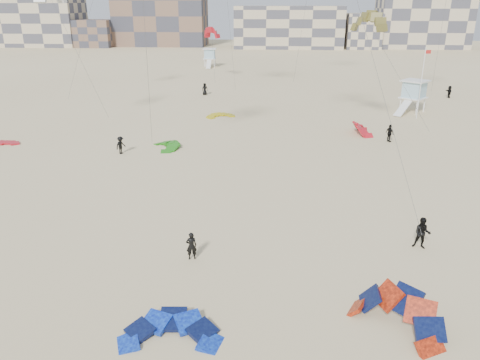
# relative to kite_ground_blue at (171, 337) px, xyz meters

# --- Properties ---
(ground) EXTENTS (320.00, 320.00, 0.00)m
(ground) POSITION_rel_kite_ground_blue_xyz_m (-1.84, 3.79, 0.00)
(ground) COLOR beige
(ground) RESTS_ON ground
(kite_ground_blue) EXTENTS (4.22, 4.43, 2.00)m
(kite_ground_blue) POSITION_rel_kite_ground_blue_xyz_m (0.00, 0.00, 0.00)
(kite_ground_blue) COLOR blue
(kite_ground_blue) RESTS_ON ground
(kite_ground_orange) EXTENTS (6.07, 6.07, 4.30)m
(kite_ground_orange) POSITION_rel_kite_ground_blue_xyz_m (9.67, 1.39, 0.00)
(kite_ground_orange) COLOR #FF3B12
(kite_ground_orange) RESTS_ON ground
(kite_ground_green) EXTENTS (4.86, 4.75, 1.68)m
(kite_ground_green) POSITION_rel_kite_ground_blue_xyz_m (-6.19, 27.13, 0.00)
(kite_ground_green) COLOR #1D8C16
(kite_ground_green) RESTS_ON ground
(kite_ground_red_far) EXTENTS (3.76, 3.65, 3.55)m
(kite_ground_red_far) POSITION_rel_kite_ground_blue_xyz_m (13.77, 33.61, 0.00)
(kite_ground_red_far) COLOR red
(kite_ground_red_far) RESTS_ON ground
(kite_ground_yellow) EXTENTS (4.35, 4.43, 0.80)m
(kite_ground_yellow) POSITION_rel_kite_ground_blue_xyz_m (-2.36, 40.42, 0.00)
(kite_ground_yellow) COLOR #CBD209
(kite_ground_yellow) RESTS_ON ground
(kitesurfer_main) EXTENTS (0.67, 0.53, 1.62)m
(kitesurfer_main) POSITION_rel_kite_ground_blue_xyz_m (-0.18, 6.46, 0.81)
(kitesurfer_main) COLOR black
(kitesurfer_main) RESTS_ON ground
(kitesurfer_b) EXTENTS (1.09, 0.96, 1.89)m
(kitesurfer_b) POSITION_rel_kite_ground_blue_xyz_m (12.79, 8.62, 0.94)
(kitesurfer_b) COLOR black
(kitesurfer_b) RESTS_ON ground
(kitesurfer_c) EXTENTS (1.05, 1.23, 1.66)m
(kitesurfer_c) POSITION_rel_kite_ground_blue_xyz_m (-9.94, 24.89, 0.83)
(kitesurfer_c) COLOR black
(kitesurfer_c) RESTS_ON ground
(kitesurfer_d) EXTENTS (0.88, 1.13, 1.79)m
(kitesurfer_d) POSITION_rel_kite_ground_blue_xyz_m (15.89, 30.69, 0.89)
(kitesurfer_d) COLOR black
(kitesurfer_d) RESTS_ON ground
(kitesurfer_e) EXTENTS (1.01, 0.83, 1.79)m
(kitesurfer_e) POSITION_rel_kite_ground_blue_xyz_m (-6.28, 54.52, 0.89)
(kitesurfer_e) COLOR black
(kitesurfer_e) RESTS_ON ground
(kitesurfer_f) EXTENTS (0.64, 1.67, 1.76)m
(kitesurfer_f) POSITION_rel_kite_ground_blue_xyz_m (29.87, 54.81, 0.88)
(kitesurfer_f) COLOR black
(kitesurfer_f) RESTS_ON ground
(kite_fly_olive) EXTENTS (9.05, 6.13, 11.71)m
(kite_fly_olive) POSITION_rel_kite_ground_blue_xyz_m (13.55, 34.57, 11.23)
(kite_fly_olive) COLOR brown
(kite_fly_olive) RESTS_ON ground
(kite_fly_red) EXTENTS (4.95, 12.14, 8.36)m
(kite_fly_red) POSITION_rel_kite_ground_blue_xyz_m (-6.92, 69.11, 8.00)
(kite_fly_red) COLOR red
(kite_fly_red) RESTS_ON ground
(lifeguard_tower_near) EXTENTS (4.05, 6.09, 4.06)m
(lifeguard_tower_near) POSITION_rel_kite_ground_blue_xyz_m (21.88, 44.74, 2.01)
(lifeguard_tower_near) COLOR white
(lifeguard_tower_near) RESTS_ON ground
(lifeguard_tower_far) EXTENTS (2.80, 5.30, 3.87)m
(lifeguard_tower_far) POSITION_rel_kite_ground_blue_xyz_m (-9.75, 86.70, 1.92)
(lifeguard_tower_far) COLOR white
(lifeguard_tower_far) RESTS_ON ground
(flagpole) EXTENTS (0.68, 0.10, 8.37)m
(flagpole) POSITION_rel_kite_ground_blue_xyz_m (21.56, 41.26, 4.38)
(flagpole) COLOR white
(flagpole) RESTS_ON ground
(condo_west_a) EXTENTS (30.00, 15.00, 14.00)m
(condo_west_a) POSITION_rel_kite_ground_blue_xyz_m (-71.84, 133.79, 7.00)
(condo_west_a) COLOR beige
(condo_west_a) RESTS_ON ground
(condo_west_b) EXTENTS (28.00, 14.00, 18.00)m
(condo_west_b) POSITION_rel_kite_ground_blue_xyz_m (-31.84, 137.79, 9.00)
(condo_west_b) COLOR brown
(condo_west_b) RESTS_ON ground
(condo_mid) EXTENTS (32.00, 16.00, 12.00)m
(condo_mid) POSITION_rel_kite_ground_blue_xyz_m (8.16, 133.79, 6.00)
(condo_mid) COLOR beige
(condo_mid) RESTS_ON ground
(condo_east) EXTENTS (26.00, 14.00, 16.00)m
(condo_east) POSITION_rel_kite_ground_blue_xyz_m (48.16, 135.79, 8.00)
(condo_east) COLOR beige
(condo_east) RESTS_ON ground
(condo_fill_left) EXTENTS (12.00, 10.00, 8.00)m
(condo_fill_left) POSITION_rel_kite_ground_blue_xyz_m (-51.84, 131.79, 4.00)
(condo_fill_left) COLOR brown
(condo_fill_left) RESTS_ON ground
(condo_fill_right) EXTENTS (10.00, 10.00, 10.00)m
(condo_fill_right) POSITION_rel_kite_ground_blue_xyz_m (30.16, 131.79, 5.00)
(condo_fill_right) COLOR beige
(condo_fill_right) RESTS_ON ground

